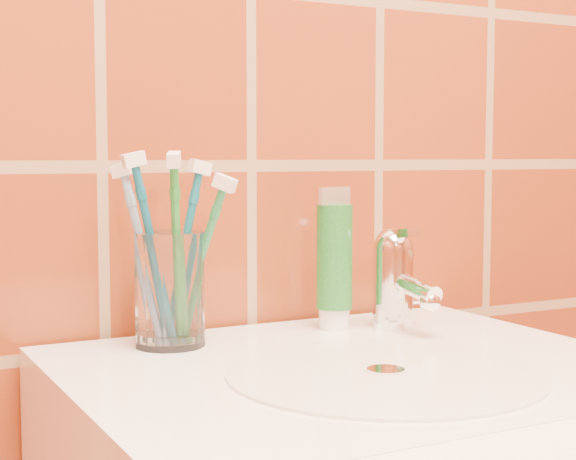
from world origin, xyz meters
TOP-DOWN VIEW (x-y plane):
  - glass_tumbler at (-0.13, 1.12)m, footprint 0.09×0.09m
  - toothpaste_tube at (0.07, 1.12)m, footprint 0.05×0.04m
  - faucet at (0.14, 1.09)m, footprint 0.05×0.11m
  - toothbrush_0 at (-0.11, 1.11)m, footprint 0.13×0.14m
  - toothbrush_1 at (-0.16, 1.13)m, footprint 0.12×0.12m
  - toothbrush_2 at (-0.13, 1.10)m, footprint 0.08×0.10m
  - toothbrush_3 at (-0.16, 1.11)m, footprint 0.07×0.07m
  - toothbrush_4 at (-0.11, 1.14)m, footprint 0.08×0.08m

SIDE VIEW (x-z plane):
  - glass_tumbler at x=-0.13m, z-range 0.85..0.97m
  - faucet at x=0.14m, z-range 0.85..0.97m
  - toothpaste_tube at x=0.07m, z-range 0.84..1.01m
  - toothbrush_0 at x=-0.11m, z-range 0.84..1.04m
  - toothbrush_1 at x=-0.16m, z-range 0.84..1.05m
  - toothbrush_4 at x=-0.11m, z-range 0.85..1.05m
  - toothbrush_3 at x=-0.16m, z-range 0.85..1.06m
  - toothbrush_2 at x=-0.13m, z-range 0.84..1.06m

